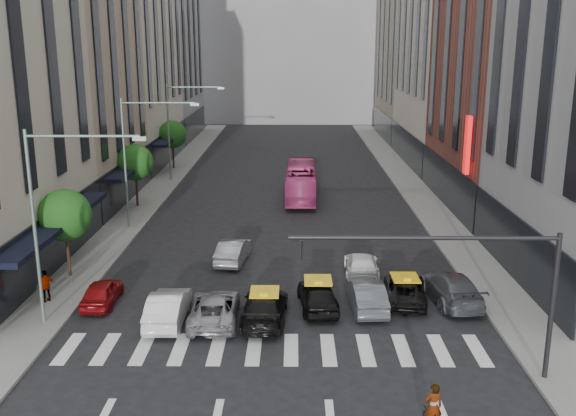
{
  "coord_description": "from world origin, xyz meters",
  "views": [
    {
      "loc": [
        0.68,
        -23.65,
        12.77
      ],
      "look_at": [
        0.39,
        10.38,
        4.0
      ],
      "focal_mm": 40.0,
      "sensor_mm": 36.0,
      "label": 1
    }
  ],
  "objects_px": {
    "car_white_front": "(168,307)",
    "streetlamp_far": "(178,119)",
    "streetlamp_near": "(53,202)",
    "car_red": "(102,292)",
    "taxi_left": "(265,307)",
    "bus": "(301,182)",
    "taxi_center": "(318,295)",
    "streetlamp_mid": "(138,146)",
    "pedestrian_far": "(46,286)"
  },
  "relations": [
    {
      "from": "streetlamp_mid",
      "to": "streetlamp_far",
      "type": "bearing_deg",
      "value": 90.0
    },
    {
      "from": "car_white_front",
      "to": "taxi_center",
      "type": "distance_m",
      "value": 7.28
    },
    {
      "from": "car_red",
      "to": "bus",
      "type": "relative_size",
      "value": 0.37
    },
    {
      "from": "car_red",
      "to": "car_white_front",
      "type": "xyz_separation_m",
      "value": [
        3.73,
        -2.1,
        0.11
      ]
    },
    {
      "from": "streetlamp_near",
      "to": "streetlamp_mid",
      "type": "xyz_separation_m",
      "value": [
        0.0,
        16.0,
        0.0
      ]
    },
    {
      "from": "taxi_left",
      "to": "taxi_center",
      "type": "distance_m",
      "value": 2.94
    },
    {
      "from": "taxi_left",
      "to": "pedestrian_far",
      "type": "distance_m",
      "value": 11.23
    },
    {
      "from": "streetlamp_mid",
      "to": "pedestrian_far",
      "type": "xyz_separation_m",
      "value": [
        -1.67,
        -13.64,
        -4.93
      ]
    },
    {
      "from": "taxi_left",
      "to": "taxi_center",
      "type": "xyz_separation_m",
      "value": [
        2.56,
        1.44,
        0.02
      ]
    },
    {
      "from": "streetlamp_far",
      "to": "pedestrian_far",
      "type": "height_order",
      "value": "streetlamp_far"
    },
    {
      "from": "car_red",
      "to": "bus",
      "type": "distance_m",
      "value": 25.07
    },
    {
      "from": "streetlamp_mid",
      "to": "car_red",
      "type": "distance_m",
      "value": 14.66
    },
    {
      "from": "taxi_center",
      "to": "pedestrian_far",
      "type": "relative_size",
      "value": 2.64
    },
    {
      "from": "streetlamp_near",
      "to": "taxi_center",
      "type": "height_order",
      "value": "streetlamp_near"
    },
    {
      "from": "car_red",
      "to": "streetlamp_mid",
      "type": "bearing_deg",
      "value": -86.44
    },
    {
      "from": "taxi_left",
      "to": "pedestrian_far",
      "type": "xyz_separation_m",
      "value": [
        -11.06,
        1.92,
        0.25
      ]
    },
    {
      "from": "car_white_front",
      "to": "streetlamp_far",
      "type": "bearing_deg",
      "value": -82.03
    },
    {
      "from": "streetlamp_far",
      "to": "taxi_left",
      "type": "distance_m",
      "value": 33.34
    },
    {
      "from": "car_white_front",
      "to": "bus",
      "type": "relative_size",
      "value": 0.44
    },
    {
      "from": "car_white_front",
      "to": "bus",
      "type": "bearing_deg",
      "value": -105.37
    },
    {
      "from": "taxi_center",
      "to": "bus",
      "type": "height_order",
      "value": "bus"
    },
    {
      "from": "taxi_center",
      "to": "car_white_front",
      "type": "bearing_deg",
      "value": 7.27
    },
    {
      "from": "streetlamp_near",
      "to": "taxi_center",
      "type": "bearing_deg",
      "value": 8.94
    },
    {
      "from": "bus",
      "to": "streetlamp_far",
      "type": "bearing_deg",
      "value": -29.59
    },
    {
      "from": "streetlamp_near",
      "to": "taxi_left",
      "type": "distance_m",
      "value": 10.73
    },
    {
      "from": "taxi_center",
      "to": "bus",
      "type": "bearing_deg",
      "value": -94.11
    },
    {
      "from": "car_white_front",
      "to": "taxi_center",
      "type": "height_order",
      "value": "car_white_front"
    },
    {
      "from": "streetlamp_mid",
      "to": "taxi_center",
      "type": "height_order",
      "value": "streetlamp_mid"
    },
    {
      "from": "streetlamp_mid",
      "to": "car_red",
      "type": "bearing_deg",
      "value": -85.33
    },
    {
      "from": "streetlamp_mid",
      "to": "pedestrian_far",
      "type": "distance_m",
      "value": 14.6
    },
    {
      "from": "taxi_left",
      "to": "bus",
      "type": "distance_m",
      "value": 24.88
    },
    {
      "from": "car_red",
      "to": "bus",
      "type": "xyz_separation_m",
      "value": [
        10.26,
        22.86,
        0.79
      ]
    },
    {
      "from": "streetlamp_near",
      "to": "car_red",
      "type": "xyz_separation_m",
      "value": [
        1.11,
        2.37,
        -5.26
      ]
    },
    {
      "from": "car_red",
      "to": "bus",
      "type": "bearing_deg",
      "value": -115.27
    },
    {
      "from": "car_white_front",
      "to": "taxi_left",
      "type": "distance_m",
      "value": 4.54
    },
    {
      "from": "taxi_left",
      "to": "pedestrian_far",
      "type": "bearing_deg",
      "value": -7.59
    },
    {
      "from": "pedestrian_far",
      "to": "bus",
      "type": "bearing_deg",
      "value": -162.85
    },
    {
      "from": "streetlamp_near",
      "to": "streetlamp_mid",
      "type": "relative_size",
      "value": 1.0
    },
    {
      "from": "taxi_center",
      "to": "bus",
      "type": "xyz_separation_m",
      "value": [
        -0.57,
        23.35,
        0.69
      ]
    },
    {
      "from": "streetlamp_mid",
      "to": "streetlamp_far",
      "type": "height_order",
      "value": "same"
    },
    {
      "from": "streetlamp_mid",
      "to": "taxi_center",
      "type": "bearing_deg",
      "value": -49.78
    },
    {
      "from": "car_red",
      "to": "taxi_center",
      "type": "distance_m",
      "value": 10.84
    },
    {
      "from": "car_red",
      "to": "bus",
      "type": "height_order",
      "value": "bus"
    },
    {
      "from": "streetlamp_near",
      "to": "streetlamp_far",
      "type": "distance_m",
      "value": 32.0
    },
    {
      "from": "streetlamp_near",
      "to": "taxi_center",
      "type": "xyz_separation_m",
      "value": [
        11.94,
        1.88,
        -5.16
      ]
    },
    {
      "from": "streetlamp_near",
      "to": "car_white_front",
      "type": "xyz_separation_m",
      "value": [
        4.84,
        0.27,
        -5.15
      ]
    },
    {
      "from": "streetlamp_mid",
      "to": "car_red",
      "type": "height_order",
      "value": "streetlamp_mid"
    },
    {
      "from": "streetlamp_near",
      "to": "streetlamp_far",
      "type": "xyz_separation_m",
      "value": [
        0.0,
        32.0,
        0.0
      ]
    },
    {
      "from": "taxi_center",
      "to": "taxi_left",
      "type": "bearing_deg",
      "value": 23.89
    },
    {
      "from": "streetlamp_mid",
      "to": "pedestrian_far",
      "type": "bearing_deg",
      "value": -97.0
    }
  ]
}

